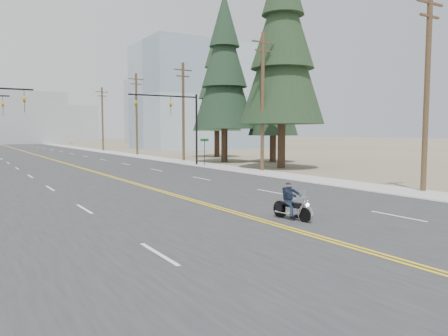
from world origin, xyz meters
TOP-DOWN VIEW (x-y plane):
  - ground_plane at (0.00, 0.00)m, footprint 400.00×400.00m
  - road at (0.00, 70.00)m, footprint 20.00×200.00m
  - sidewalk_right at (11.50, 70.00)m, footprint 3.00×200.00m
  - traffic_mast_right at (8.98, 32.00)m, footprint 7.10×0.26m
  - street_sign at (10.80, 30.00)m, footprint 0.90×0.06m
  - utility_pole_a at (12.50, 8.00)m, footprint 2.20×0.30m
  - utility_pole_b at (12.50, 23.00)m, footprint 2.20×0.30m
  - utility_pole_c at (12.50, 38.00)m, footprint 2.20×0.30m
  - utility_pole_d at (12.50, 53.00)m, footprint 2.20×0.30m
  - utility_pole_e at (12.50, 70.00)m, footprint 2.20×0.30m
  - glass_building at (32.00, 70.00)m, footprint 24.00×16.00m
  - haze_bldg_b at (8.00, 125.00)m, footprint 18.00×14.00m
  - haze_bldg_c at (40.00, 110.00)m, footprint 16.00×12.00m
  - haze_bldg_e at (25.00, 150.00)m, footprint 14.00×14.00m
  - motorcyclist at (1.11, 5.70)m, footprint 0.98×1.87m
  - conifer_near at (15.59, 24.26)m, footprint 7.54×7.54m
  - conifer_mid at (19.94, 31.10)m, footprint 5.42×5.42m
  - conifer_tall at (15.35, 33.75)m, footprint 6.53×6.53m
  - conifer_far at (19.75, 42.80)m, footprint 6.37×6.37m

SIDE VIEW (x-z plane):
  - ground_plane at x=0.00m, z-range 0.00..0.00m
  - road at x=0.00m, z-range 0.00..0.01m
  - sidewalk_right at x=11.50m, z-range 0.00..0.01m
  - motorcyclist at x=1.11m, z-range 0.00..1.40m
  - street_sign at x=10.80m, z-range 0.49..3.12m
  - traffic_mast_right at x=8.98m, z-range 1.44..8.44m
  - utility_pole_a at x=12.50m, z-range 0.23..11.23m
  - utility_pole_c at x=12.50m, z-range 0.23..11.23m
  - utility_pole_e at x=12.50m, z-range 0.23..11.23m
  - utility_pole_b at x=12.50m, z-range 0.23..11.73m
  - utility_pole_d at x=12.50m, z-range 0.23..11.73m
  - haze_bldg_e at x=25.00m, z-range 0.00..12.00m
  - haze_bldg_b at x=8.00m, z-range 0.00..14.00m
  - conifer_mid at x=19.94m, z-range 1.07..15.53m
  - haze_bldg_c at x=40.00m, z-range 0.00..18.00m
  - conifer_far at x=19.75m, z-range 1.26..18.31m
  - glass_building at x=32.00m, z-range 0.00..20.00m
  - conifer_tall at x=15.35m, z-range 1.35..19.48m
  - conifer_near at x=15.59m, z-range 1.48..21.44m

